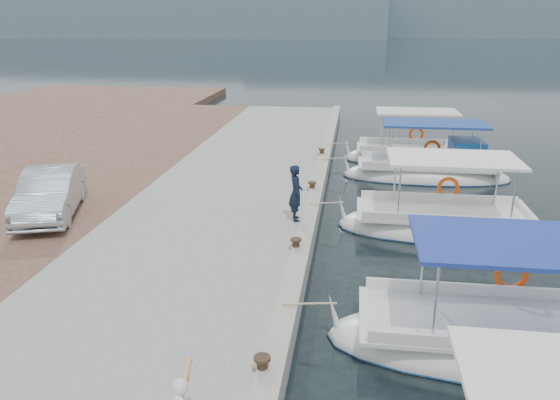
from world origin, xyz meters
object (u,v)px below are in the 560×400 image
object	(u,v)px
fishing_caique_e	(410,158)
fisherman	(296,193)
fishing_caique_b	(505,344)
fishing_caique_c	(441,226)
parked_car	(50,193)
fishing_caique_d	(429,174)

from	to	relation	value
fishing_caique_e	fisherman	bearing A→B (deg)	-113.25
fishing_caique_b	fisherman	world-z (taller)	fishing_caique_b
fishing_caique_c	fishing_caique_e	bearing A→B (deg)	91.10
fishing_caique_c	parked_car	distance (m)	11.52
fishing_caique_e	fisherman	distance (m)	10.39
fishing_caique_e	parked_car	xyz separation A→B (m)	(-11.20, -10.03, 1.04)
fishing_caique_d	parked_car	bearing A→B (deg)	-148.26
fishing_caique_b	fishing_caique_c	size ratio (longest dim) A/B	1.10
parked_car	fishing_caique_b	bearing A→B (deg)	-39.79
fishing_caique_c	fisherman	distance (m)	4.52
fisherman	fishing_caique_d	bearing A→B (deg)	-48.39
fishing_caique_c	fishing_caique_b	bearing A→B (deg)	-87.06
parked_car	fishing_caique_d	bearing A→B (deg)	13.53
fishing_caique_b	parked_car	size ratio (longest dim) A/B	1.66
fishing_caique_b	fishing_caique_c	world-z (taller)	same
parked_car	fisherman	bearing A→B (deg)	-13.84
fishing_caique_e	fishing_caique_b	bearing A→B (deg)	-88.12
fishing_caique_c	fisherman	xyz separation A→B (m)	(-4.24, -1.03, 1.18)
fishing_caique_b	parked_car	xyz separation A→B (m)	(-11.68, 4.62, 1.05)
fishing_caique_c	fishing_caique_e	size ratio (longest dim) A/B	1.06
fishing_caique_d	fisherman	xyz separation A→B (m)	(-4.53, -6.67, 1.11)
fisherman	parked_car	distance (m)	7.15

